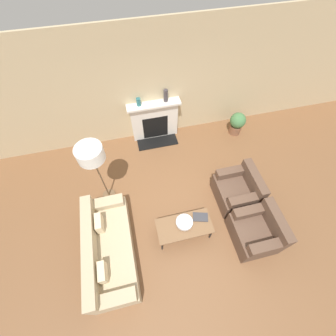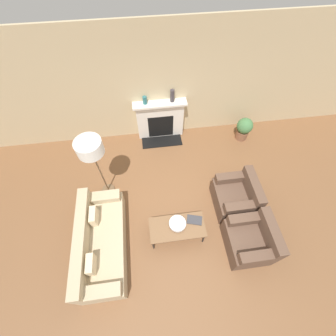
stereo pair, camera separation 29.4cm
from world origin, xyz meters
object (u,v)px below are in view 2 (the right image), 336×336
Objects in this scene: fireplace at (160,120)px; couch at (100,243)px; book at (194,220)px; potted_plant at (244,128)px; armchair_far at (236,196)px; mantel_vase_center_left at (172,96)px; mantel_vase_left at (145,100)px; bowl at (177,224)px; coffee_table at (177,227)px; armchair_near at (251,240)px; floor_lamp at (90,150)px.

couch is (-1.50, -2.91, -0.25)m from fireplace.
potted_plant reaches higher than book.
armchair_far is 2.81× the size of mantel_vase_center_left.
bowl is at bearing -82.63° from mantel_vase_left.
fireplace is at bearing -27.31° from couch.
coffee_table is at bearing -82.92° from mantel_vase_left.
fireplace is 3.28m from couch.
armchair_near is 3.56m from mantel_vase_center_left.
mantel_vase_center_left is 2.12m from potted_plant.
floor_lamp reaches higher than armchair_far.
book is 2.97m from potted_plant.
bowl is (-1.36, -0.49, 0.15)m from armchair_far.
armchair_far is 2.72m from mantel_vase_center_left.
armchair_near is 1.14m from book.
bowl is (0.01, 0.05, 0.09)m from coffee_table.
coffee_table is 5.67× the size of mantel_vase_left.
armchair_near is at bearing -67.04° from fireplace.
bowl is 3.22m from potted_plant.
floor_lamp reaches higher than bowl.
floor_lamp is at bearing 140.19° from bowl.
mantel_vase_center_left is at bearing -155.23° from armchair_far.
couch is 1.53m from bowl.
couch is at bearing -78.24° from armchair_far.
mantel_vase_center_left is at bearing 42.88° from floor_lamp.
floor_lamp is at bearing -104.31° from armchair_far.
fireplace is 4.21× the size of mantel_vase_center_left.
bowl is at bearing -156.46° from book.
mantel_vase_left is 0.61× the size of mantel_vase_center_left.
armchair_near is at bearing -30.62° from floor_lamp.
book is 0.51× the size of potted_plant.
potted_plant is at bearing 164.33° from armchair_near.
armchair_near is 0.51× the size of floor_lamp.
book is (-1.01, 0.50, 0.11)m from armchair_near.
fireplace reaches higher than book.
mantel_vase_center_left is at bearing -161.84° from armchair_near.
bowl is 2.92m from mantel_vase_left.
mantel_vase_left is at bearing 97.37° from bowl.
couch is at bearing -121.73° from mantel_vase_center_left.
mantel_vase_center_left is at bearing 0.00° from mantel_vase_left.
book is (0.35, 0.05, -0.04)m from bowl.
couch is at bearing -93.30° from floor_lamp.
book is (0.35, 0.09, 0.05)m from coffee_table.
armchair_near is (1.38, -3.25, -0.22)m from fireplace.
couch is at bearing -96.83° from armchair_near.
mantel_vase_left reaches higher than coffee_table.
floor_lamp is (0.08, 1.31, 1.21)m from couch.
bowl is 0.35m from book.
bowl is at bearing -39.81° from floor_lamp.
floor_lamp is at bearing -137.12° from mantel_vase_center_left.
floor_lamp reaches higher than fireplace.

